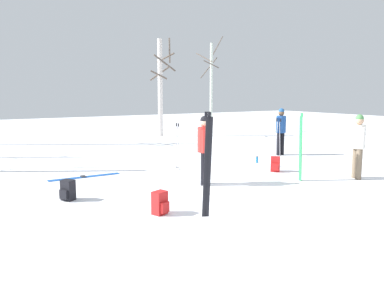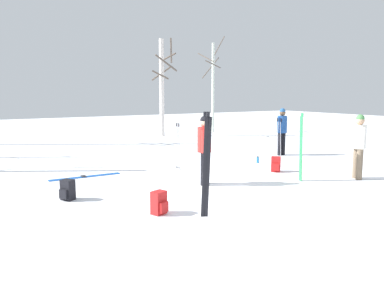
% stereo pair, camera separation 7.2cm
% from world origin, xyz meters
% --- Properties ---
extents(ground_plane, '(60.00, 60.00, 0.00)m').
position_xyz_m(ground_plane, '(0.00, 0.00, 0.00)').
color(ground_plane, white).
extents(person_0, '(0.36, 0.43, 1.72)m').
position_xyz_m(person_0, '(-0.20, 2.04, 0.98)').
color(person_0, black).
rests_on(person_0, ground_plane).
extents(person_1, '(0.52, 0.34, 1.72)m').
position_xyz_m(person_1, '(4.68, 4.39, 0.98)').
color(person_1, black).
rests_on(person_1, ground_plane).
extents(person_2, '(0.34, 0.48, 1.72)m').
position_xyz_m(person_2, '(3.63, 0.48, 0.98)').
color(person_2, '#72604C').
rests_on(person_2, ground_plane).
extents(ski_pair_planted_0, '(0.19, 0.10, 1.94)m').
position_xyz_m(ski_pair_planted_0, '(-1.50, -0.06, 0.97)').
color(ski_pair_planted_0, black).
rests_on(ski_pair_planted_0, ground_plane).
extents(ski_pair_planted_1, '(0.09, 0.20, 1.76)m').
position_xyz_m(ski_pair_planted_1, '(2.17, 1.12, 0.88)').
color(ski_pair_planted_1, green).
rests_on(ski_pair_planted_1, ground_plane).
extents(ski_pair_lying_0, '(1.91, 0.19, 0.05)m').
position_xyz_m(ski_pair_lying_0, '(-2.52, 4.41, 0.01)').
color(ski_pair_lying_0, blue).
rests_on(ski_pair_lying_0, ground_plane).
extents(ski_poles_0, '(0.07, 0.27, 1.49)m').
position_xyz_m(ski_poles_0, '(3.06, 2.85, 0.80)').
color(ski_poles_0, '#B2B2BC').
rests_on(ski_poles_0, ground_plane).
extents(ski_poles_1, '(0.07, 0.22, 1.39)m').
position_xyz_m(ski_poles_1, '(0.12, 3.97, 0.74)').
color(ski_poles_1, '#B2B2BC').
rests_on(ski_poles_1, ground_plane).
extents(backpack_0, '(0.31, 0.33, 0.44)m').
position_xyz_m(backpack_0, '(-2.19, 0.52, 0.21)').
color(backpack_0, red).
rests_on(backpack_0, ground_plane).
extents(backpack_1, '(0.34, 0.33, 0.44)m').
position_xyz_m(backpack_1, '(-3.45, 2.38, 0.21)').
color(backpack_1, black).
rests_on(backpack_1, ground_plane).
extents(backpack_2, '(0.34, 0.34, 0.44)m').
position_xyz_m(backpack_2, '(2.42, 2.28, 0.21)').
color(backpack_2, red).
rests_on(backpack_2, ground_plane).
extents(water_bottle_0, '(0.08, 0.08, 0.22)m').
position_xyz_m(water_bottle_0, '(2.89, 3.61, 0.10)').
color(water_bottle_0, '#1E72BF').
rests_on(water_bottle_0, ground_plane).
extents(water_bottle_1, '(0.06, 0.06, 0.22)m').
position_xyz_m(water_bottle_1, '(-0.70, 1.28, 0.10)').
color(water_bottle_1, silver).
rests_on(water_bottle_1, ground_plane).
extents(birch_tree_3, '(1.39, 1.48, 5.01)m').
position_xyz_m(birch_tree_3, '(3.70, 12.14, 2.67)').
color(birch_tree_3, silver).
rests_on(birch_tree_3, ground_plane).
extents(birch_tree_4, '(1.40, 1.39, 5.43)m').
position_xyz_m(birch_tree_4, '(7.16, 12.59, 2.72)').
color(birch_tree_4, silver).
rests_on(birch_tree_4, ground_plane).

